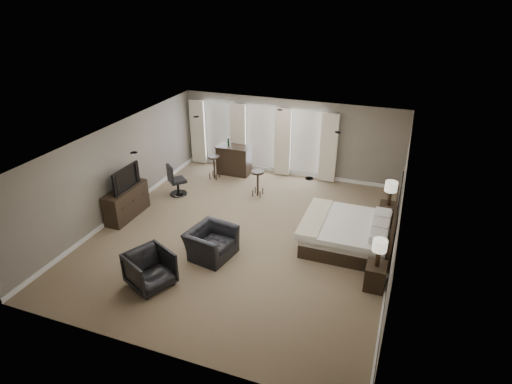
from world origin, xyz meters
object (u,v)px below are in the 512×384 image
(tv, at_px, (124,186))
(bar_stool_left, at_px, (214,167))
(lamp_near, at_px, (379,253))
(armchair_far, at_px, (150,268))
(bed, at_px, (347,221))
(bar_stool_right, at_px, (258,183))
(armchair_near, at_px, (211,238))
(bar_counter, at_px, (234,160))
(desk_chair, at_px, (177,180))
(nightstand_far, at_px, (387,214))
(lamp_far, at_px, (390,193))
(dresser, at_px, (126,202))
(nightstand_near, at_px, (375,276))

(tv, xyz_separation_m, bar_stool_left, (1.20, 3.21, -0.54))
(lamp_near, distance_m, armchair_far, 4.89)
(armchair_far, xyz_separation_m, bar_stool_left, (-1.12, 5.64, -0.05))
(bed, bearing_deg, tv, -173.92)
(lamp_near, xyz_separation_m, bar_stool_right, (-3.91, 3.31, -0.47))
(armchair_near, relative_size, bar_stool_left, 1.36)
(bar_counter, bearing_deg, desk_chair, -115.48)
(nightstand_far, distance_m, tv, 7.26)
(lamp_near, relative_size, lamp_far, 0.94)
(nightstand_far, distance_m, lamp_near, 2.96)
(nightstand_far, relative_size, dresser, 0.40)
(nightstand_near, relative_size, bar_counter, 0.49)
(nightstand_far, relative_size, desk_chair, 0.58)
(bed, xyz_separation_m, bar_counter, (-4.36, 3.18, -0.18))
(bar_stool_left, bearing_deg, lamp_far, -11.11)
(lamp_near, xyz_separation_m, bar_stool_left, (-5.72, 4.02, -0.48))
(nightstand_far, distance_m, bar_stool_left, 5.83)
(tv, xyz_separation_m, desk_chair, (0.66, 1.71, -0.44))
(nightstand_near, bearing_deg, nightstand_far, 90.00)
(lamp_near, xyz_separation_m, armchair_near, (-3.85, -0.12, -0.41))
(lamp_far, bearing_deg, lamp_near, -90.00)
(desk_chair, bearing_deg, lamp_near, -160.68)
(dresser, bearing_deg, armchair_near, -16.86)
(desk_chair, bearing_deg, nightstand_far, -135.28)
(bed, relative_size, lamp_far, 3.17)
(nightstand_far, relative_size, lamp_far, 0.88)
(nightstand_near, relative_size, dresser, 0.38)
(lamp_far, bearing_deg, tv, -163.18)
(bar_stool_right, xyz_separation_m, desk_chair, (-2.35, -0.80, 0.09))
(armchair_far, bearing_deg, lamp_far, -20.04)
(armchair_far, bearing_deg, bar_stool_left, 36.72)
(bar_counter, bearing_deg, dresser, -113.57)
(nightstand_near, height_order, lamp_near, lamp_near)
(armchair_far, height_order, bar_counter, bar_counter)
(tv, relative_size, bar_stool_left, 1.38)
(bed, relative_size, lamp_near, 3.37)
(lamp_far, distance_m, bar_stool_left, 5.85)
(nightstand_far, xyz_separation_m, lamp_far, (0.00, 0.00, 0.64))
(lamp_far, xyz_separation_m, armchair_far, (-4.60, -4.51, -0.48))
(nightstand_near, relative_size, lamp_near, 0.90)
(armchair_far, bearing_deg, lamp_near, -45.17)
(bed, distance_m, dresser, 6.07)
(nightstand_far, relative_size, tv, 0.53)
(lamp_near, xyz_separation_m, lamp_far, (0.00, 2.90, 0.05))
(lamp_far, relative_size, desk_chair, 0.66)
(dresser, height_order, armchair_far, armchair_far)
(lamp_near, distance_m, bar_stool_right, 5.15)
(nightstand_near, bearing_deg, tv, 173.34)
(nightstand_far, bearing_deg, nightstand_near, -90.00)
(bar_stool_right, bearing_deg, bar_stool_left, 158.63)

